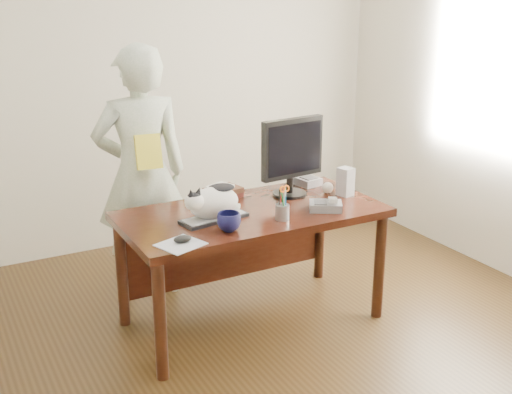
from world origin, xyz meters
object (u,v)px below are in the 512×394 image
object	(u,v)px
cat	(212,201)
speaker	(345,182)
mouse	(182,239)
calculator	(306,181)
monitor	(292,153)
pen_cup	(283,210)
desk	(246,229)
phone	(326,205)
book_stack	(222,193)
keyboard	(214,218)
person	(141,174)
coffee_mug	(229,222)
baseball	(328,188)

from	to	relation	value
cat	speaker	size ratio (longest dim) A/B	2.13
mouse	calculator	bearing A→B (deg)	7.46
monitor	pen_cup	size ratio (longest dim) A/B	2.45
desk	pen_cup	size ratio (longest dim) A/B	7.64
phone	book_stack	distance (m)	0.69
speaker	calculator	distance (m)	0.35
phone	book_stack	bearing A→B (deg)	164.48
keyboard	person	xyz separation A→B (m)	(-0.18, 0.77, 0.10)
speaker	book_stack	xyz separation A→B (m)	(-0.74, 0.32, -0.05)
keyboard	coffee_mug	world-z (taller)	coffee_mug
cat	person	world-z (taller)	person
phone	speaker	bearing A→B (deg)	65.78
monitor	pen_cup	xyz separation A→B (m)	(-0.28, -0.36, -0.23)
coffee_mug	pen_cup	bearing A→B (deg)	2.17
baseball	person	xyz separation A→B (m)	(-1.06, 0.66, 0.07)
pen_cup	mouse	xyz separation A→B (m)	(-0.65, -0.06, -0.03)
person	baseball	bearing A→B (deg)	154.76
person	coffee_mug	bearing A→B (deg)	107.14
book_stack	calculator	distance (m)	0.64
keyboard	cat	xyz separation A→B (m)	(-0.01, -0.00, 0.11)
desk	book_stack	size ratio (longest dim) A/B	5.68
pen_cup	speaker	distance (m)	0.63
mouse	coffee_mug	distance (m)	0.30
mouse	calculator	world-z (taller)	calculator
coffee_mug	desk	bearing A→B (deg)	49.30
calculator	book_stack	bearing A→B (deg)	170.93
book_stack	monitor	bearing A→B (deg)	-37.19
cat	coffee_mug	xyz separation A→B (m)	(0.01, -0.19, -0.07)
cat	speaker	world-z (taller)	cat
calculator	person	bearing A→B (deg)	148.51
mouse	cat	bearing A→B (deg)	20.39
baseball	calculator	xyz separation A→B (m)	(-0.02, 0.24, -0.01)
monitor	mouse	distance (m)	1.06
cat	phone	xyz separation A→B (m)	(0.69, -0.16, -0.09)
desk	person	distance (m)	0.83
coffee_mug	baseball	world-z (taller)	coffee_mug
mouse	person	bearing A→B (deg)	63.74
phone	desk	bearing A→B (deg)	176.57
cat	pen_cup	xyz separation A→B (m)	(0.37, -0.18, -0.06)
phone	person	world-z (taller)	person
book_stack	person	xyz separation A→B (m)	(-0.39, 0.42, 0.07)
monitor	speaker	size ratio (longest dim) A/B	2.76
pen_cup	calculator	size ratio (longest dim) A/B	1.00
desk	mouse	world-z (taller)	mouse
desk	calculator	bearing A→B (deg)	20.92
pen_cup	baseball	size ratio (longest dim) A/B	2.81
mouse	baseball	world-z (taller)	baseball
keyboard	speaker	bearing A→B (deg)	-8.55
mouse	coffee_mug	bearing A→B (deg)	-10.96
baseball	monitor	bearing A→B (deg)	163.90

